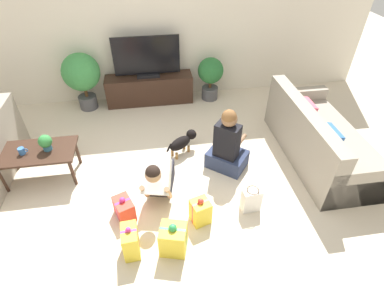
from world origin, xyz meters
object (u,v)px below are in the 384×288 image
(tv, at_px, (147,59))
(mug, at_px, (22,151))
(dog, at_px, (183,141))
(sofa_right, at_px, (319,140))
(gift_box_b, at_px, (131,241))
(tabletop_plant, at_px, (45,142))
(person_kneeling, at_px, (159,177))
(coffee_table, at_px, (37,154))
(gift_box_a, at_px, (200,211))
(gift_box_d, at_px, (173,239))
(potted_plant_back_left, at_px, (82,75))
(gift_bag_a, at_px, (251,200))
(person_sitting, at_px, (227,147))
(gift_box_c, at_px, (124,208))
(tv_console, at_px, (150,89))
(potted_plant_back_right, at_px, (210,75))

(tv, height_order, mug, tv)
(tv, height_order, dog, tv)
(sofa_right, xyz_separation_m, dog, (-1.93, 0.38, -0.09))
(gift_box_b, bearing_deg, tabletop_plant, 127.42)
(person_kneeling, bearing_deg, coffee_table, 172.38)
(gift_box_a, bearing_deg, coffee_table, 151.97)
(gift_box_d, xyz_separation_m, mug, (-1.79, 1.36, 0.32))
(dog, xyz_separation_m, gift_box_d, (-0.31, -1.62, -0.02))
(person_kneeling, distance_m, mug, 1.79)
(potted_plant_back_left, xyz_separation_m, tabletop_plant, (-0.24, -1.76, -0.08))
(dog, distance_m, gift_bag_a, 1.39)
(mug, xyz_separation_m, tabletop_plant, (0.30, 0.04, 0.08))
(gift_box_a, bearing_deg, gift_bag_a, 6.81)
(person_sitting, distance_m, gift_bag_a, 0.83)
(mug, bearing_deg, tv, 47.76)
(mug, bearing_deg, gift_box_c, -33.37)
(sofa_right, distance_m, gift_box_c, 2.88)
(potted_plant_back_left, relative_size, gift_bag_a, 3.01)
(tv, xyz_separation_m, dog, (0.42, -1.59, -0.65))
(potted_plant_back_left, distance_m, person_kneeling, 2.64)
(gift_box_a, height_order, gift_box_b, gift_box_b)
(gift_box_a, distance_m, gift_bag_a, 0.64)
(potted_plant_back_left, bearing_deg, gift_bag_a, -50.92)
(gift_bag_a, bearing_deg, tabletop_plant, 158.18)
(tv_console, height_order, mug, mug)
(potted_plant_back_right, height_order, gift_box_c, potted_plant_back_right)
(potted_plant_back_right, distance_m, gift_box_c, 3.08)
(coffee_table, distance_m, tv_console, 2.38)
(sofa_right, height_order, potted_plant_back_right, sofa_right)
(person_sitting, xyz_separation_m, mug, (-2.67, 0.15, 0.14))
(gift_box_a, bearing_deg, sofa_right, 25.72)
(potted_plant_back_right, height_order, mug, potted_plant_back_right)
(coffee_table, relative_size, gift_box_b, 2.38)
(gift_box_c, bearing_deg, sofa_right, 14.32)
(person_kneeling, height_order, gift_box_a, person_kneeling)
(coffee_table, height_order, dog, coffee_table)
(coffee_table, xyz_separation_m, tv, (1.53, 1.82, 0.45))
(tv, relative_size, gift_box_b, 2.78)
(coffee_table, height_order, gift_box_a, coffee_table)
(person_sitting, distance_m, dog, 0.71)
(gift_box_c, bearing_deg, mug, 146.63)
(gift_box_c, relative_size, tabletop_plant, 1.48)
(potted_plant_back_right, relative_size, gift_box_d, 1.93)
(gift_box_c, xyz_separation_m, gift_bag_a, (1.52, -0.13, 0.03))
(tv, height_order, tabletop_plant, tv)
(coffee_table, bearing_deg, gift_box_d, -40.29)
(tv_console, distance_m, gift_bag_a, 3.01)
(coffee_table, height_order, person_kneeling, person_kneeling)
(gift_box_d, bearing_deg, gift_box_a, 43.40)
(person_sitting, xyz_separation_m, dog, (-0.56, 0.41, -0.16))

